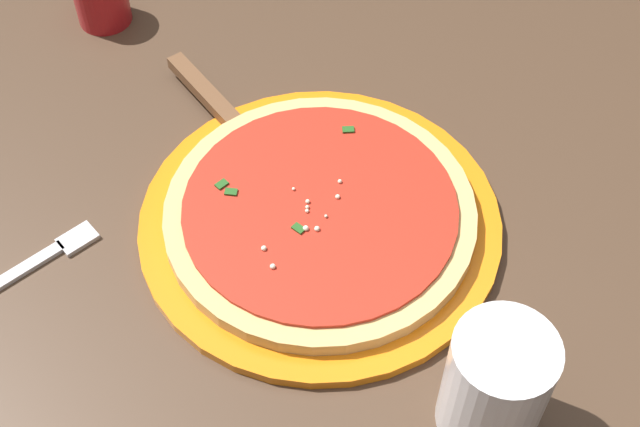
{
  "coord_description": "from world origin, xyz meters",
  "views": [
    {
      "loc": [
        0.5,
        0.04,
        1.45
      ],
      "look_at": [
        -0.03,
        0.01,
        0.77
      ],
      "focal_mm": 49.97,
      "sensor_mm": 36.0,
      "label": 1
    }
  ],
  "objects_px": {
    "pizza": "(320,213)",
    "cup_tall_drink": "(495,385)",
    "fork": "(21,271)",
    "cup_small_sauce": "(102,0)",
    "pizza_server": "(226,116)",
    "serving_plate": "(320,223)"
  },
  "relations": [
    {
      "from": "pizza_server",
      "to": "serving_plate",
      "type": "bearing_deg",
      "value": 39.22
    },
    {
      "from": "cup_tall_drink",
      "to": "cup_small_sauce",
      "type": "xyz_separation_m",
      "value": [
        -0.49,
        -0.42,
        -0.03
      ]
    },
    {
      "from": "pizza",
      "to": "fork",
      "type": "distance_m",
      "value": 0.29
    },
    {
      "from": "serving_plate",
      "to": "pizza_server",
      "type": "relative_size",
      "value": 1.77
    },
    {
      "from": "pizza_server",
      "to": "cup_tall_drink",
      "type": "relative_size",
      "value": 1.68
    },
    {
      "from": "cup_tall_drink",
      "to": "fork",
      "type": "bearing_deg",
      "value": -106.69
    },
    {
      "from": "serving_plate",
      "to": "fork",
      "type": "relative_size",
      "value": 2.39
    },
    {
      "from": "pizza_server",
      "to": "fork",
      "type": "relative_size",
      "value": 1.35
    },
    {
      "from": "pizza",
      "to": "fork",
      "type": "height_order",
      "value": "pizza"
    },
    {
      "from": "serving_plate",
      "to": "cup_small_sauce",
      "type": "xyz_separation_m",
      "value": [
        -0.3,
        -0.27,
        0.02
      ]
    },
    {
      "from": "cup_small_sauce",
      "to": "pizza_server",
      "type": "bearing_deg",
      "value": 44.29
    },
    {
      "from": "serving_plate",
      "to": "pizza_server",
      "type": "height_order",
      "value": "pizza_server"
    },
    {
      "from": "pizza_server",
      "to": "pizza",
      "type": "bearing_deg",
      "value": 39.21
    },
    {
      "from": "fork",
      "to": "cup_tall_drink",
      "type": "bearing_deg",
      "value": 73.31
    },
    {
      "from": "cup_tall_drink",
      "to": "fork",
      "type": "xyz_separation_m",
      "value": [
        -0.13,
        -0.43,
        -0.06
      ]
    },
    {
      "from": "pizza_server",
      "to": "cup_small_sauce",
      "type": "relative_size",
      "value": 3.18
    },
    {
      "from": "pizza",
      "to": "cup_tall_drink",
      "type": "distance_m",
      "value": 0.25
    },
    {
      "from": "pizza",
      "to": "cup_tall_drink",
      "type": "relative_size",
      "value": 2.55
    },
    {
      "from": "cup_small_sauce",
      "to": "fork",
      "type": "bearing_deg",
      "value": -1.46
    },
    {
      "from": "serving_plate",
      "to": "fork",
      "type": "height_order",
      "value": "serving_plate"
    },
    {
      "from": "serving_plate",
      "to": "cup_tall_drink",
      "type": "height_order",
      "value": "cup_tall_drink"
    },
    {
      "from": "cup_tall_drink",
      "to": "cup_small_sauce",
      "type": "relative_size",
      "value": 1.89
    }
  ]
}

